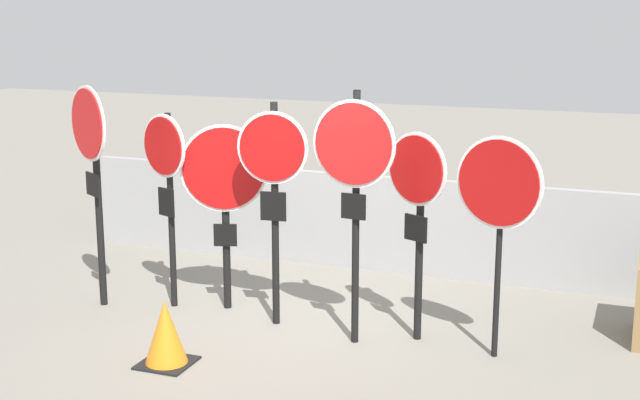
{
  "coord_description": "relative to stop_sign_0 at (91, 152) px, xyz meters",
  "views": [
    {
      "loc": [
        3.46,
        -8.14,
        3.32
      ],
      "look_at": [
        0.38,
        0.0,
        1.37
      ],
      "focal_mm": 50.0,
      "sensor_mm": 36.0,
      "label": 1
    }
  ],
  "objects": [
    {
      "name": "fence_back",
      "position": [
        2.17,
        2.38,
        -1.13
      ],
      "size": [
        7.36,
        0.12,
        1.21
      ],
      "color": "gray",
      "rests_on": "ground"
    },
    {
      "name": "stop_sign_5",
      "position": [
        3.54,
        0.23,
        -0.26
      ],
      "size": [
        0.65,
        0.34,
        2.1
      ],
      "rotation": [
        0.0,
        0.0,
        -0.46
      ],
      "color": "black",
      "rests_on": "ground"
    },
    {
      "name": "stop_sign_6",
      "position": [
        4.35,
        0.05,
        -0.15
      ],
      "size": [
        0.83,
        0.28,
        2.13
      ],
      "rotation": [
        0.0,
        0.0,
        -0.29
      ],
      "color": "black",
      "rests_on": "ground"
    },
    {
      "name": "stop_sign_3",
      "position": [
        2.07,
        0.13,
        -0.12
      ],
      "size": [
        0.74,
        0.17,
        2.33
      ],
      "rotation": [
        0.0,
        0.0,
        0.12
      ],
      "color": "black",
      "rests_on": "ground"
    },
    {
      "name": "stop_sign_0",
      "position": [
        0.0,
        0.0,
        0.0
      ],
      "size": [
        0.7,
        0.45,
        2.45
      ],
      "rotation": [
        0.0,
        0.0,
        -0.55
      ],
      "color": "black",
      "rests_on": "ground"
    },
    {
      "name": "ground_plane",
      "position": [
        2.17,
        0.19,
        -1.73
      ],
      "size": [
        40.0,
        40.0,
        0.0
      ],
      "primitive_type": "plane",
      "color": "gray"
    },
    {
      "name": "traffic_cone_0",
      "position": [
        1.54,
        -1.18,
        -1.43
      ],
      "size": [
        0.48,
        0.48,
        0.62
      ],
      "color": "black",
      "rests_on": "ground"
    },
    {
      "name": "stop_sign_2",
      "position": [
        1.39,
        0.39,
        -0.32
      ],
      "size": [
        0.9,
        0.33,
        2.05
      ],
      "rotation": [
        0.0,
        0.0,
        0.32
      ],
      "color": "black",
      "rests_on": "ground"
    },
    {
      "name": "stop_sign_1",
      "position": [
        0.77,
        0.24,
        -0.19
      ],
      "size": [
        0.64,
        0.28,
        2.15
      ],
      "rotation": [
        0.0,
        0.0,
        -0.39
      ],
      "color": "black",
      "rests_on": "ground"
    },
    {
      "name": "stop_sign_4",
      "position": [
        3.0,
        -0.07,
        0.04
      ],
      "size": [
        0.84,
        0.16,
        2.5
      ],
      "rotation": [
        0.0,
        0.0,
        -0.08
      ],
      "color": "black",
      "rests_on": "ground"
    }
  ]
}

